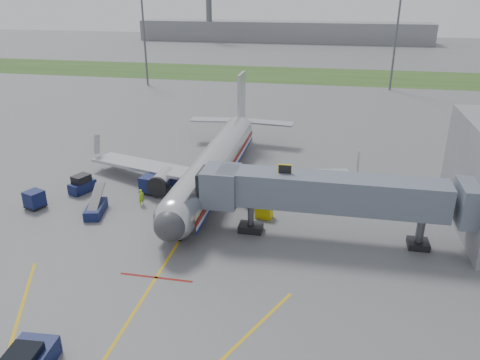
% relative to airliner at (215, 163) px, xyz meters
% --- Properties ---
extents(ground, '(400.00, 400.00, 0.00)m').
position_rel_airliner_xyz_m(ground, '(-0.00, -15.25, -2.65)').
color(ground, '#565659').
rests_on(ground, ground).
extents(grass_strip, '(300.00, 25.00, 0.01)m').
position_rel_airliner_xyz_m(grass_strip, '(-0.00, 74.75, -2.64)').
color(grass_strip, '#2D4C1E').
rests_on(grass_strip, ground).
extents(apron_markings, '(21.52, 50.00, 0.01)m').
position_rel_airliner_xyz_m(apron_markings, '(-0.00, -22.65, -2.64)').
color(apron_markings, gold).
rests_on(apron_markings, ground).
extents(airliner, '(32.10, 35.67, 10.25)m').
position_rel_airliner_xyz_m(airliner, '(0.00, 0.00, 0.00)').
color(airliner, silver).
rests_on(airliner, ground).
extents(jet_bridge, '(25.30, 4.00, 6.90)m').
position_rel_airliner_xyz_m(jet_bridge, '(12.86, -10.25, 1.82)').
color(jet_bridge, slate).
rests_on(jet_bridge, ground).
extents(light_mast_left, '(2.00, 0.44, 20.40)m').
position_rel_airliner_xyz_m(light_mast_left, '(-30.00, 54.75, 8.13)').
color(light_mast_left, '#595B60').
rests_on(light_mast_left, ground).
extents(light_mast_right, '(2.00, 0.44, 20.40)m').
position_rel_airliner_xyz_m(light_mast_right, '(25.00, 59.75, 8.13)').
color(light_mast_right, '#595B60').
rests_on(light_mast_right, ground).
extents(distant_terminal, '(120.00, 14.00, 8.00)m').
position_rel_airliner_xyz_m(distant_terminal, '(-10.00, 154.75, 1.35)').
color(distant_terminal, slate).
rests_on(distant_terminal, ground).
extents(baggage_tug, '(2.43, 3.22, 2.01)m').
position_rel_airliner_xyz_m(baggage_tug, '(-14.03, -5.02, -1.76)').
color(baggage_tug, '#0D163D').
rests_on(baggage_tug, ground).
extents(baggage_cart_a, '(2.02, 2.02, 1.93)m').
position_rel_airliner_xyz_m(baggage_cart_a, '(-6.61, -3.73, -1.66)').
color(baggage_cart_a, '#0D163D').
rests_on(baggage_cart_a, ground).
extents(baggage_cart_b, '(2.20, 2.20, 1.85)m').
position_rel_airliner_xyz_m(baggage_cart_b, '(-16.82, -9.70, -1.70)').
color(baggage_cart_b, '#0D163D').
rests_on(baggage_cart_b, ground).
extents(baggage_cart_c, '(2.13, 2.13, 1.77)m').
position_rel_airliner_xyz_m(baggage_cart_c, '(-3.72, -2.25, -1.74)').
color(baggage_cart_c, '#0D163D').
rests_on(baggage_cart_c, ground).
extents(belt_loader, '(2.39, 4.87, 2.30)m').
position_rel_airliner_xyz_m(belt_loader, '(-10.01, -9.68, -2.08)').
color(belt_loader, '#0D163D').
rests_on(belt_loader, ground).
extents(ground_power_cart, '(1.75, 1.31, 1.27)m').
position_rel_airliner_xyz_m(ground_power_cart, '(6.81, -7.25, -2.02)').
color(ground_power_cart, yellow).
rests_on(ground_power_cart, ground).
extents(ramp_worker, '(0.72, 0.76, 1.75)m').
position_rel_airliner_xyz_m(ramp_worker, '(-6.23, -6.89, -1.77)').
color(ramp_worker, '#9BD419').
rests_on(ramp_worker, ground).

